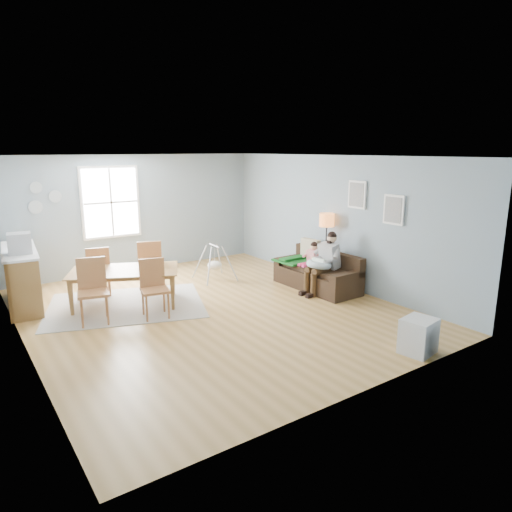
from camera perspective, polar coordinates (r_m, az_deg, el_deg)
room at (r=7.79m, az=-6.02°, el=10.23°), size 8.40×9.40×3.90m
window at (r=10.82m, az=-17.71°, el=6.41°), size 1.32×0.08×1.62m
pictures at (r=8.91m, az=14.61°, el=6.56°), size 0.05×1.34×0.74m
wall_plates at (r=10.48m, az=-25.15°, el=6.58°), size 0.67×0.02×0.66m
sofa at (r=9.54m, az=7.84°, el=-2.39°), size 0.83×1.89×0.76m
green_throw at (r=9.89m, az=5.09°, el=-0.46°), size 0.91×0.74×0.04m
beige_pillow at (r=9.92m, az=6.81°, el=0.79°), size 0.18×0.48×0.46m
father at (r=9.17m, az=8.51°, el=-0.58°), size 0.86×0.40×1.22m
nursing_pillow at (r=9.10m, az=7.86°, el=-1.06°), size 0.53×0.51×0.20m
infant at (r=9.10m, az=7.72°, el=-0.58°), size 0.17×0.34×0.12m
toddler at (r=9.53m, az=6.86°, el=-0.07°), size 0.48×0.24×0.74m
floor_lamp at (r=9.61m, az=8.82°, el=3.72°), size 0.31×0.31×1.52m
storage_cube at (r=6.90m, az=19.61°, el=-9.41°), size 0.52×0.48×0.51m
rug at (r=8.81m, az=-15.90°, el=-5.91°), size 3.28×2.87×0.01m
dining_table at (r=8.71m, az=-16.04°, el=-3.86°), size 2.19×1.78×0.67m
chair_sw at (r=8.01m, az=-19.76°, el=-3.49°), size 0.59×0.59×1.07m
chair_se at (r=8.00m, az=-12.67°, el=-3.41°), size 0.53×0.53×1.00m
chair_nw at (r=9.33m, az=-19.11°, el=-1.45°), size 0.54×0.54×1.00m
chair_ne at (r=9.29m, az=-13.12°, el=-0.81°), size 0.62×0.62×1.07m
counter at (r=9.36m, az=-27.20°, el=-2.38°), size 0.74×1.94×1.06m
monitor at (r=8.86m, az=-27.48°, el=1.44°), size 0.42×0.40×0.35m
baby_swing at (r=10.03m, az=-5.19°, el=-1.05°), size 0.81×0.82×0.79m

